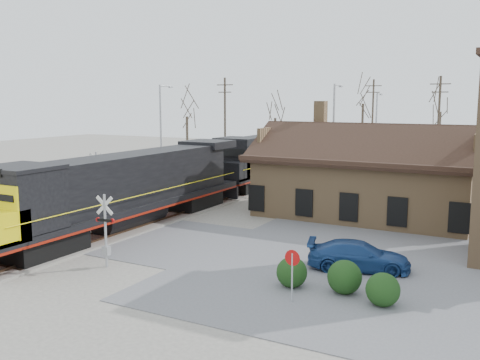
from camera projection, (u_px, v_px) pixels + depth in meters
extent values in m
plane|color=#A9A399|center=(117.00, 232.00, 32.49)|extent=(140.00, 140.00, 0.00)
cube|color=slate|center=(117.00, 232.00, 32.49)|extent=(60.00, 9.00, 0.03)
cube|color=slate|center=(439.00, 256.00, 27.50)|extent=(22.00, 26.00, 0.03)
cube|color=#A9A399|center=(236.00, 194.00, 45.53)|extent=(3.40, 90.00, 0.12)
cube|color=#473323|center=(228.00, 192.00, 45.85)|extent=(0.08, 90.00, 0.14)
cube|color=#473323|center=(243.00, 193.00, 45.18)|extent=(0.08, 90.00, 0.14)
cube|color=#A9A399|center=(192.00, 189.00, 47.65)|extent=(3.40, 90.00, 0.12)
cube|color=#473323|center=(185.00, 188.00, 47.97)|extent=(0.08, 90.00, 0.14)
cube|color=#473323|center=(198.00, 189.00, 47.29)|extent=(0.08, 90.00, 0.14)
cube|color=#A17D53|center=(366.00, 187.00, 36.99)|extent=(14.00, 8.00, 4.00)
cube|color=black|center=(367.00, 157.00, 36.68)|extent=(15.20, 9.20, 0.30)
cube|color=black|center=(358.00, 145.00, 34.53)|extent=(15.00, 4.71, 2.66)
cube|color=black|center=(376.00, 140.00, 38.53)|extent=(15.00, 4.71, 2.66)
cube|color=#A17D53|center=(321.00, 116.00, 39.46)|extent=(0.80, 0.80, 2.20)
cube|color=black|center=(41.00, 245.00, 27.40)|extent=(2.71, 4.34, 1.09)
cube|color=black|center=(193.00, 200.00, 39.67)|extent=(2.71, 4.34, 1.09)
cube|color=black|center=(130.00, 205.00, 33.40)|extent=(3.26, 21.71, 0.38)
cube|color=maroon|center=(130.00, 209.00, 33.44)|extent=(3.28, 21.71, 0.13)
cube|color=black|center=(143.00, 176.00, 34.34)|extent=(2.82, 15.74, 3.04)
cube|color=black|center=(22.00, 199.00, 26.17)|extent=(3.26, 3.04, 3.04)
cube|color=black|center=(244.00, 185.00, 46.71)|extent=(2.71, 4.34, 1.09)
cube|color=black|center=(304.00, 167.00, 58.99)|extent=(2.71, 4.34, 1.09)
cube|color=black|center=(277.00, 167.00, 52.72)|extent=(3.26, 21.71, 0.38)
cube|color=maroon|center=(277.00, 169.00, 52.76)|extent=(3.28, 21.71, 0.13)
cube|color=black|center=(283.00, 148.00, 53.65)|extent=(2.82, 15.74, 3.04)
cube|color=black|center=(238.00, 157.00, 45.48)|extent=(3.26, 3.04, 3.04)
cube|color=black|center=(228.00, 170.00, 44.02)|extent=(3.26, 1.95, 1.52)
cube|color=black|center=(221.00, 192.00, 43.32)|extent=(3.04, 0.25, 1.09)
cylinder|color=#A5A8AD|center=(106.00, 231.00, 25.51)|extent=(0.12, 0.12, 3.55)
cube|color=silver|center=(105.00, 205.00, 25.32)|extent=(0.92, 0.17, 0.93)
cube|color=silver|center=(105.00, 205.00, 25.32)|extent=(0.92, 0.17, 0.93)
cube|color=black|center=(105.00, 220.00, 25.43)|extent=(0.81, 0.26, 0.13)
cylinder|color=#B20C0C|center=(98.00, 219.00, 25.56)|extent=(0.22, 0.11, 0.21)
cylinder|color=#B20C0C|center=(112.00, 221.00, 25.29)|extent=(0.22, 0.11, 0.21)
cube|color=#A5A8AD|center=(106.00, 251.00, 25.65)|extent=(0.35, 0.27, 0.44)
cylinder|color=#A5A8AD|center=(97.00, 179.00, 40.16)|extent=(0.14, 0.14, 4.14)
cube|color=silver|center=(96.00, 160.00, 39.95)|extent=(1.04, 0.38, 1.08)
cube|color=silver|center=(96.00, 160.00, 39.95)|extent=(1.04, 0.38, 1.08)
cube|color=black|center=(97.00, 171.00, 40.07)|extent=(0.93, 0.44, 0.16)
cylinder|color=#B20C0C|center=(102.00, 171.00, 39.99)|extent=(0.26, 0.15, 0.25)
cylinder|color=#B20C0C|center=(91.00, 171.00, 40.15)|extent=(0.26, 0.15, 0.25)
cube|color=#A5A8AD|center=(97.00, 194.00, 40.33)|extent=(0.41, 0.31, 0.52)
cylinder|color=#A5A8AD|center=(292.00, 278.00, 21.08)|extent=(0.07, 0.07, 2.02)
cylinder|color=#B20C0C|center=(292.00, 258.00, 20.96)|extent=(0.64, 0.08, 0.64)
imported|color=navy|center=(359.00, 256.00, 25.18)|extent=(5.11, 3.15, 1.38)
sphere|color=#173311|center=(292.00, 272.00, 22.87)|extent=(1.32, 1.32, 1.32)
sphere|color=#173311|center=(345.00, 277.00, 22.09)|extent=(1.43, 1.43, 1.43)
sphere|color=#173311|center=(383.00, 290.00, 20.75)|extent=(1.33, 1.33, 1.33)
cylinder|color=#A5A8AD|center=(161.00, 135.00, 50.57)|extent=(0.18, 0.18, 9.38)
cylinder|color=#A5A8AD|center=(166.00, 86.00, 50.67)|extent=(0.12, 1.80, 0.12)
cube|color=#A5A8AD|center=(171.00, 87.00, 51.38)|extent=(0.25, 0.50, 0.12)
cylinder|color=#A5A8AD|center=(333.00, 139.00, 45.26)|extent=(0.18, 0.18, 9.32)
cylinder|color=#A5A8AD|center=(338.00, 85.00, 45.36)|extent=(0.12, 1.80, 0.12)
cube|color=#A5A8AD|center=(341.00, 87.00, 46.08)|extent=(0.25, 0.50, 0.12)
cylinder|color=#A5A8AD|center=(376.00, 134.00, 57.51)|extent=(0.18, 0.18, 8.75)
cylinder|color=#A5A8AD|center=(379.00, 94.00, 57.66)|extent=(0.12, 1.80, 0.12)
cube|color=#A5A8AD|center=(381.00, 95.00, 58.37)|extent=(0.25, 0.50, 0.12)
cylinder|color=#382D23|center=(225.00, 125.00, 59.94)|extent=(0.24, 0.24, 10.43)
cube|color=#382D23|center=(225.00, 85.00, 59.28)|extent=(2.00, 0.10, 0.10)
cube|color=#382D23|center=(225.00, 92.00, 59.40)|extent=(1.60, 0.10, 0.10)
cylinder|color=#382D23|center=(372.00, 122.00, 67.22)|extent=(0.24, 0.24, 10.52)
cube|color=#382D23|center=(374.00, 86.00, 66.56)|extent=(2.00, 0.10, 0.10)
cube|color=#382D23|center=(373.00, 92.00, 66.68)|extent=(1.60, 0.10, 0.10)
cylinder|color=#382D23|center=(438.00, 128.00, 53.91)|extent=(0.24, 0.24, 10.36)
cube|color=#382D23|center=(440.00, 84.00, 53.26)|extent=(2.00, 0.10, 0.10)
cube|color=#382D23|center=(440.00, 92.00, 53.38)|extent=(1.60, 0.10, 0.10)
cylinder|color=#382D23|center=(187.00, 140.00, 67.08)|extent=(0.32, 0.32, 5.94)
cylinder|color=#382D23|center=(275.00, 141.00, 67.10)|extent=(0.32, 0.32, 5.75)
cylinder|color=#382D23|center=(362.00, 132.00, 70.69)|extent=(0.32, 0.32, 7.50)
cylinder|color=#382D23|center=(439.00, 140.00, 62.14)|extent=(0.32, 0.32, 6.64)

